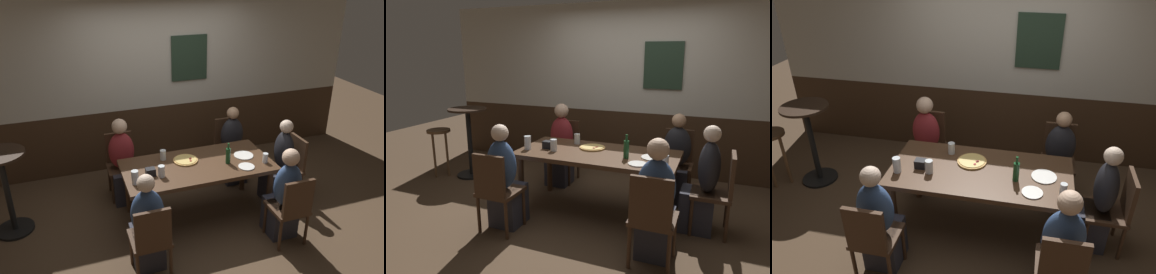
# 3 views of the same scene
# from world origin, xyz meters

# --- Properties ---
(ground_plane) EXTENTS (12.00, 12.00, 0.00)m
(ground_plane) POSITION_xyz_m (0.00, 0.00, 0.00)
(ground_plane) COLOR #4C3826
(wall_back) EXTENTS (6.40, 0.13, 2.60)m
(wall_back) POSITION_xyz_m (0.00, 1.65, 1.30)
(wall_back) COLOR #3D2819
(wall_back) RESTS_ON ground_plane
(dining_table) EXTENTS (1.83, 0.89, 0.74)m
(dining_table) POSITION_xyz_m (0.00, 0.00, 0.66)
(dining_table) COLOR #472D1C
(dining_table) RESTS_ON ground_plane
(chair_right_far) EXTENTS (0.40, 0.40, 0.88)m
(chair_right_far) POSITION_xyz_m (0.81, 0.86, 0.50)
(chair_right_far) COLOR #422B1C
(chair_right_far) RESTS_ON ground_plane
(chair_left_near) EXTENTS (0.40, 0.40, 0.88)m
(chair_left_near) POSITION_xyz_m (-0.81, -0.86, 0.50)
(chair_left_near) COLOR #422B1C
(chair_left_near) RESTS_ON ground_plane
(chair_left_far) EXTENTS (0.40, 0.40, 0.88)m
(chair_left_far) POSITION_xyz_m (-0.81, 0.86, 0.50)
(chair_left_far) COLOR #422B1C
(chair_left_far) RESTS_ON ground_plane
(chair_head_east) EXTENTS (0.40, 0.40, 0.88)m
(chair_head_east) POSITION_xyz_m (1.33, 0.00, 0.50)
(chair_head_east) COLOR #422B1C
(chair_head_east) RESTS_ON ground_plane
(chair_right_near) EXTENTS (0.40, 0.40, 0.88)m
(chair_right_near) POSITION_xyz_m (0.81, -0.86, 0.50)
(chair_right_near) COLOR #422B1C
(chair_right_near) RESTS_ON ground_plane
(person_right_far) EXTENTS (0.34, 0.37, 1.12)m
(person_right_far) POSITION_xyz_m (0.81, 0.70, 0.47)
(person_right_far) COLOR #2D2D38
(person_right_far) RESTS_ON ground_plane
(person_left_near) EXTENTS (0.34, 0.37, 1.15)m
(person_left_near) POSITION_xyz_m (-0.81, -0.70, 0.48)
(person_left_near) COLOR #2D2D38
(person_left_near) RESTS_ON ground_plane
(person_left_far) EXTENTS (0.34, 0.37, 1.16)m
(person_left_far) POSITION_xyz_m (-0.81, 0.70, 0.49)
(person_left_far) COLOR #2D2D38
(person_left_far) RESTS_ON ground_plane
(person_head_east) EXTENTS (0.37, 0.34, 1.16)m
(person_head_east) POSITION_xyz_m (1.17, 0.00, 0.48)
(person_head_east) COLOR #2D2D38
(person_head_east) RESTS_ON ground_plane
(person_right_near) EXTENTS (0.34, 0.37, 1.16)m
(person_right_near) POSITION_xyz_m (0.81, -0.70, 0.49)
(person_right_near) COLOR #2D2D38
(person_right_near) RESTS_ON ground_plane
(pizza) EXTENTS (0.31, 0.31, 0.03)m
(pizza) POSITION_xyz_m (-0.11, 0.13, 0.75)
(pizza) COLOR tan
(pizza) RESTS_ON dining_table
(pint_glass_amber) EXTENTS (0.08, 0.08, 0.16)m
(pint_glass_amber) POSITION_xyz_m (-0.81, -0.19, 0.81)
(pint_glass_amber) COLOR silver
(pint_glass_amber) RESTS_ON dining_table
(pint_glass_pale) EXTENTS (0.08, 0.08, 0.14)m
(pint_glass_pale) POSITION_xyz_m (-0.49, -0.14, 0.80)
(pint_glass_pale) COLOR silver
(pint_glass_pale) RESTS_ON dining_table
(pint_glass_stout) EXTENTS (0.07, 0.07, 0.13)m
(pint_glass_stout) POSITION_xyz_m (-0.36, 0.26, 0.79)
(pint_glass_stout) COLOR silver
(pint_glass_stout) RESTS_ON dining_table
(beer_glass_tall) EXTENTS (0.07, 0.07, 0.12)m
(beer_glass_tall) POSITION_xyz_m (0.80, -0.23, 0.79)
(beer_glass_tall) COLOR silver
(beer_glass_tall) RESTS_ON dining_table
(beer_bottle_green) EXTENTS (0.06, 0.06, 0.27)m
(beer_bottle_green) POSITION_xyz_m (0.36, -0.09, 0.85)
(beer_bottle_green) COLOR #194723
(beer_bottle_green) RESTS_ON dining_table
(plate_white_large) EXTENTS (0.25, 0.25, 0.01)m
(plate_white_large) POSITION_xyz_m (0.63, 0.02, 0.75)
(plate_white_large) COLOR white
(plate_white_large) RESTS_ON dining_table
(plate_white_small) EXTENTS (0.20, 0.20, 0.01)m
(plate_white_small) POSITION_xyz_m (0.53, -0.26, 0.75)
(plate_white_small) COLOR white
(plate_white_small) RESTS_ON dining_table
(condiment_caddy) EXTENTS (0.11, 0.09, 0.09)m
(condiment_caddy) POSITION_xyz_m (-0.61, -0.07, 0.79)
(condiment_caddy) COLOR black
(condiment_caddy) RESTS_ON dining_table
(side_bar_table) EXTENTS (0.56, 0.56, 1.05)m
(side_bar_table) POSITION_xyz_m (-2.21, 0.44, 0.62)
(side_bar_table) COLOR black
(side_bar_table) RESTS_ON ground_plane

